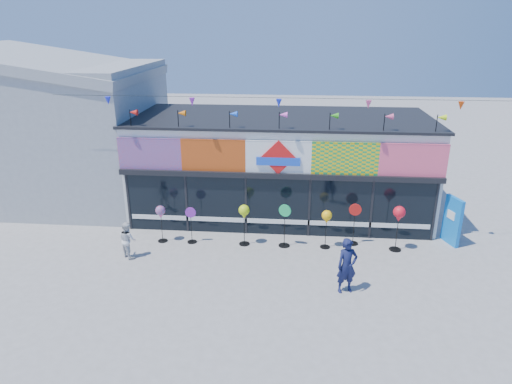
# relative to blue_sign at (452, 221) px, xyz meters

# --- Properties ---
(ground) EXTENTS (80.00, 80.00, 0.00)m
(ground) POSITION_rel_blue_sign_xyz_m (-6.40, -3.22, -0.90)
(ground) COLOR gray
(ground) RESTS_ON ground
(kite_shop) EXTENTS (16.00, 5.70, 5.31)m
(kite_shop) POSITION_rel_blue_sign_xyz_m (-6.40, 2.72, 1.14)
(kite_shop) COLOR white
(kite_shop) RESTS_ON ground
(neighbour_building) EXTENTS (8.18, 7.20, 6.87)m
(neighbour_building) POSITION_rel_blue_sign_xyz_m (-16.40, 3.78, 2.30)
(neighbour_building) COLOR #9DA0A2
(neighbour_building) RESTS_ON ground
(blue_sign) EXTENTS (0.43, 0.89, 1.80)m
(blue_sign) POSITION_rel_blue_sign_xyz_m (0.00, 0.00, 0.00)
(blue_sign) COLOR blue
(blue_sign) RESTS_ON ground
(spinner_0) EXTENTS (0.36, 0.36, 1.43)m
(spinner_0) POSITION_rel_blue_sign_xyz_m (-10.65, -0.79, 0.24)
(spinner_0) COLOR black
(spinner_0) RESTS_ON ground
(spinner_1) EXTENTS (0.39, 0.36, 1.40)m
(spinner_1) POSITION_rel_blue_sign_xyz_m (-9.53, -0.78, -0.17)
(spinner_1) COLOR black
(spinner_1) RESTS_ON ground
(spinner_2) EXTENTS (0.40, 0.40, 1.56)m
(spinner_2) POSITION_rel_blue_sign_xyz_m (-7.57, -0.77, 0.35)
(spinner_2) COLOR black
(spinner_2) RESTS_ON ground
(spinner_3) EXTENTS (0.45, 0.42, 1.63)m
(spinner_3) POSITION_rel_blue_sign_xyz_m (-6.10, -0.78, -0.04)
(spinner_3) COLOR black
(spinner_3) RESTS_ON ground
(spinner_4) EXTENTS (0.37, 0.37, 1.45)m
(spinner_4) POSITION_rel_blue_sign_xyz_m (-4.61, -0.76, 0.25)
(spinner_4) COLOR black
(spinner_4) RESTS_ON ground
(spinner_5) EXTENTS (0.45, 0.41, 1.59)m
(spinner_5) POSITION_rel_blue_sign_xyz_m (-3.58, -0.39, -0.06)
(spinner_5) COLOR black
(spinner_5) RESTS_ON ground
(spinner_6) EXTENTS (0.43, 0.43, 1.69)m
(spinner_6) POSITION_rel_blue_sign_xyz_m (-2.10, -0.74, 0.45)
(spinner_6) COLOR black
(spinner_6) RESTS_ON ground
(adult_man) EXTENTS (0.73, 0.59, 1.74)m
(adult_man) POSITION_rel_blue_sign_xyz_m (-4.15, -3.63, -0.03)
(adult_man) COLOR #141941
(adult_man) RESTS_ON ground
(child) EXTENTS (0.72, 0.69, 1.30)m
(child) POSITION_rel_blue_sign_xyz_m (-11.48, -2.06, -0.25)
(child) COLOR silver
(child) RESTS_ON ground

